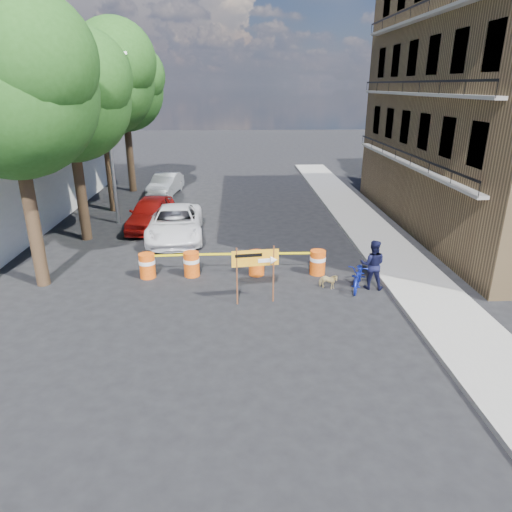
{
  "coord_description": "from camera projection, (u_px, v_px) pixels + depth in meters",
  "views": [
    {
      "loc": [
        -0.05,
        -12.85,
        6.52
      ],
      "look_at": [
        0.57,
        1.02,
        1.3
      ],
      "focal_mm": 32.0,
      "sensor_mm": 36.0,
      "label": 1
    }
  ],
  "objects": [
    {
      "name": "detour_sign",
      "position": [
        262.0,
        262.0,
        14.09
      ],
      "size": [
        1.46,
        0.31,
        1.89
      ],
      "rotation": [
        0.0,
        0.0,
        0.13
      ],
      "color": "#592D19",
      "rests_on": "ground"
    },
    {
      "name": "sedan_red",
      "position": [
        151.0,
        213.0,
        21.95
      ],
      "size": [
        2.05,
        4.51,
        1.5
      ],
      "primitive_type": "imported",
      "rotation": [
        0.0,
        0.0,
        -0.06
      ],
      "color": "#980F0C",
      "rests_on": "ground"
    },
    {
      "name": "suv_white",
      "position": [
        175.0,
        223.0,
        20.41
      ],
      "size": [
        2.7,
        5.27,
        1.42
      ],
      "primitive_type": "imported",
      "rotation": [
        0.0,
        0.0,
        0.07
      ],
      "color": "white",
      "rests_on": "ground"
    },
    {
      "name": "pedestrian",
      "position": [
        373.0,
        265.0,
        15.32
      ],
      "size": [
        0.98,
        0.85,
        1.72
      ],
      "primitive_type": "imported",
      "rotation": [
        0.0,
        0.0,
        2.88
      ],
      "color": "black",
      "rests_on": "ground"
    },
    {
      "name": "barrel_mid_right",
      "position": [
        257.0,
        263.0,
        16.55
      ],
      "size": [
        0.58,
        0.58,
        0.9
      ],
      "color": "#CA450B",
      "rests_on": "ground"
    },
    {
      "name": "tree_far",
      "position": [
        125.0,
        90.0,
        27.75
      ],
      "size": [
        5.04,
        4.8,
        8.84
      ],
      "color": "#332316",
      "rests_on": "ground"
    },
    {
      "name": "streetlamp",
      "position": [
        110.0,
        134.0,
        21.41
      ],
      "size": [
        1.25,
        0.18,
        8.0
      ],
      "color": "gray",
      "rests_on": "ground"
    },
    {
      "name": "sedan_silver",
      "position": [
        166.0,
        184.0,
        28.65
      ],
      "size": [
        1.93,
        4.16,
        1.32
      ],
      "primitive_type": "imported",
      "rotation": [
        0.0,
        0.0,
        -0.14
      ],
      "color": "#AFB2B7",
      "rests_on": "ground"
    },
    {
      "name": "ground",
      "position": [
        239.0,
        306.0,
        14.31
      ],
      "size": [
        120.0,
        120.0,
        0.0
      ],
      "primitive_type": "plane",
      "color": "black",
      "rests_on": "ground"
    },
    {
      "name": "bicycle",
      "position": [
        360.0,
        263.0,
        15.28
      ],
      "size": [
        0.94,
        1.12,
        1.83
      ],
      "primitive_type": "imported",
      "rotation": [
        0.0,
        0.0,
        -0.37
      ],
      "color": "#1628B4",
      "rests_on": "ground"
    },
    {
      "name": "barrel_mid_left",
      "position": [
        192.0,
        264.0,
        16.45
      ],
      "size": [
        0.58,
        0.58,
        0.9
      ],
      "color": "#CA450B",
      "rests_on": "ground"
    },
    {
      "name": "barrel_far_left",
      "position": [
        147.0,
        265.0,
        16.31
      ],
      "size": [
        0.58,
        0.58,
        0.9
      ],
      "color": "#CA450B",
      "rests_on": "ground"
    },
    {
      "name": "tree_near",
      "position": [
        12.0,
        91.0,
        13.67
      ],
      "size": [
        5.46,
        5.2,
        9.15
      ],
      "color": "#332316",
      "rests_on": "ground"
    },
    {
      "name": "apartment_building",
      "position": [
        507.0,
        97.0,
        20.18
      ],
      "size": [
        8.0,
        16.0,
        12.0
      ],
      "primitive_type": "cube",
      "color": "olive",
      "rests_on": "ground"
    },
    {
      "name": "dog",
      "position": [
        328.0,
        281.0,
        15.46
      ],
      "size": [
        0.71,
        0.51,
        0.55
      ],
      "primitive_type": "imported",
      "rotation": [
        0.0,
        0.0,
        1.2
      ],
      "color": "tan",
      "rests_on": "ground"
    },
    {
      "name": "tree_mid_b",
      "position": [
        101.0,
        81.0,
        22.9
      ],
      "size": [
        5.67,
        5.4,
        9.62
      ],
      "color": "#332316",
      "rests_on": "ground"
    },
    {
      "name": "sidewalk_east",
      "position": [
        378.0,
        240.0,
        20.15
      ],
      "size": [
        2.4,
        40.0,
        0.15
      ],
      "primitive_type": "cube",
      "color": "gray",
      "rests_on": "ground"
    },
    {
      "name": "barrel_far_right",
      "position": [
        318.0,
        262.0,
        16.61
      ],
      "size": [
        0.58,
        0.58,
        0.9
      ],
      "color": "#CA450B",
      "rests_on": "ground"
    },
    {
      "name": "tree_mid_a",
      "position": [
        70.0,
        98.0,
        18.47
      ],
      "size": [
        5.25,
        5.0,
        8.68
      ],
      "color": "#332316",
      "rests_on": "ground"
    }
  ]
}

